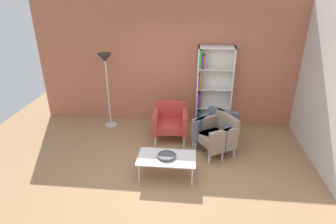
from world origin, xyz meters
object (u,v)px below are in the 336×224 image
Objects in this scene: armchair_corner_red at (218,130)px; armchair_near_window at (217,134)px; bookshelf_tall at (211,88)px; coffee_table_low at (167,159)px; floor_lamp_torchiere at (106,67)px; decorative_bowl at (167,155)px; armchair_spare_guest at (170,121)px.

armchair_near_window is at bearing -69.37° from armchair_corner_red.
bookshelf_tall reaches higher than coffee_table_low.
floor_lamp_torchiere is (-2.45, 0.94, 1.03)m from armchair_near_window.
decorative_bowl is 1.41m from armchair_corner_red.
armchair_spare_guest is at bearing -146.93° from armchair_near_window.
coffee_table_low is 1.28m from armchair_near_window.
armchair_spare_guest is at bearing 92.62° from decorative_bowl.
floor_lamp_torchiere is (-2.35, -0.24, 0.50)m from bookshelf_tall.
coffee_table_low is at bearing 0.00° from decorative_bowl.
armchair_spare_guest is at bearing -17.81° from floor_lamp_torchiere.
bookshelf_tall reaches higher than floor_lamp_torchiere.
coffee_table_low is at bearing -101.85° from armchair_corner_red.
bookshelf_tall is 2.03× the size of armchair_near_window.
decorative_bowl is 0.34× the size of armchair_near_window.
coffee_table_low is 0.57× the size of floor_lamp_torchiere.
decorative_bowl is (-0.81, -2.08, -0.51)m from bookshelf_tall.
coffee_table_low is 1.37m from armchair_spare_guest.
floor_lamp_torchiere reaches higher than armchair_spare_guest.
armchair_corner_red is at bearing -17.54° from floor_lamp_torchiere.
armchair_near_window is (0.91, 0.90, -0.02)m from decorative_bowl.
bookshelf_tall reaches higher than armchair_spare_guest.
armchair_corner_red is (0.13, -1.03, -0.53)m from bookshelf_tall.
bookshelf_tall is 2.31m from coffee_table_low.
armchair_near_window and armchair_spare_guest have the same top height.
armchair_near_window is at bearing -85.11° from bookshelf_tall.
floor_lamp_torchiere reaches higher than coffee_table_low.
floor_lamp_torchiere is (-2.48, 0.78, 1.03)m from armchair_corner_red.
armchair_corner_red reaches higher than coffee_table_low.
armchair_near_window is at bearing 44.72° from decorative_bowl.
armchair_corner_red is (0.99, -0.31, 0.00)m from armchair_spare_guest.
coffee_table_low is at bearing -76.58° from armchair_near_window.
bookshelf_tall is at bearing 68.84° from coffee_table_low.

